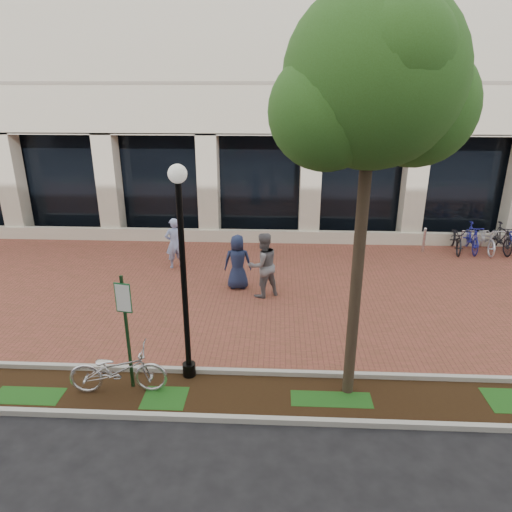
{
  "coord_description": "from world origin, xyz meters",
  "views": [
    {
      "loc": [
        0.76,
        -12.86,
        5.86
      ],
      "look_at": [
        0.16,
        -0.8,
        1.37
      ],
      "focal_mm": 32.0,
      "sensor_mm": 36.0,
      "label": 1
    }
  ],
  "objects_px": {
    "pedestrian_right": "(238,262)",
    "bollard": "(424,239)",
    "bike_rack_cluster": "(493,239)",
    "parking_sign": "(125,319)",
    "street_tree": "(375,91)",
    "pedestrian_left": "(174,243)",
    "locked_bicycle": "(118,370)",
    "pedestrian_mid": "(263,265)",
    "lamppost": "(183,265)"
  },
  "relations": [
    {
      "from": "pedestrian_left",
      "to": "pedestrian_mid",
      "type": "distance_m",
      "value": 3.75
    },
    {
      "from": "parking_sign",
      "to": "lamppost",
      "type": "height_order",
      "value": "lamppost"
    },
    {
      "from": "parking_sign",
      "to": "locked_bicycle",
      "type": "xyz_separation_m",
      "value": [
        -0.21,
        -0.15,
        -1.07
      ]
    },
    {
      "from": "parking_sign",
      "to": "locked_bicycle",
      "type": "distance_m",
      "value": 1.11
    },
    {
      "from": "pedestrian_left",
      "to": "bike_rack_cluster",
      "type": "xyz_separation_m",
      "value": [
        11.61,
        2.18,
        -0.36
      ]
    },
    {
      "from": "parking_sign",
      "to": "bollard",
      "type": "bearing_deg",
      "value": 57.2
    },
    {
      "from": "bollard",
      "to": "bike_rack_cluster",
      "type": "height_order",
      "value": "bike_rack_cluster"
    },
    {
      "from": "pedestrian_mid",
      "to": "bollard",
      "type": "relative_size",
      "value": 2.05
    },
    {
      "from": "bike_rack_cluster",
      "to": "pedestrian_right",
      "type": "bearing_deg",
      "value": -154.56
    },
    {
      "from": "pedestrian_mid",
      "to": "pedestrian_right",
      "type": "relative_size",
      "value": 1.15
    },
    {
      "from": "parking_sign",
      "to": "bike_rack_cluster",
      "type": "distance_m",
      "value": 14.23
    },
    {
      "from": "lamppost",
      "to": "locked_bicycle",
      "type": "xyz_separation_m",
      "value": [
        -1.31,
        -0.61,
        -2.05
      ]
    },
    {
      "from": "street_tree",
      "to": "pedestrian_mid",
      "type": "height_order",
      "value": "street_tree"
    },
    {
      "from": "pedestrian_mid",
      "to": "bollard",
      "type": "distance_m",
      "value": 7.25
    },
    {
      "from": "locked_bicycle",
      "to": "pedestrian_right",
      "type": "height_order",
      "value": "pedestrian_right"
    },
    {
      "from": "lamppost",
      "to": "bollard",
      "type": "height_order",
      "value": "lamppost"
    },
    {
      "from": "pedestrian_right",
      "to": "bike_rack_cluster",
      "type": "distance_m",
      "value": 10.05
    },
    {
      "from": "street_tree",
      "to": "pedestrian_left",
      "type": "relative_size",
      "value": 4.25
    },
    {
      "from": "pedestrian_right",
      "to": "bollard",
      "type": "height_order",
      "value": "pedestrian_right"
    },
    {
      "from": "parking_sign",
      "to": "street_tree",
      "type": "bearing_deg",
      "value": 12.7
    },
    {
      "from": "pedestrian_left",
      "to": "parking_sign",
      "type": "bearing_deg",
      "value": 66.32
    },
    {
      "from": "lamppost",
      "to": "street_tree",
      "type": "relative_size",
      "value": 0.61
    },
    {
      "from": "pedestrian_mid",
      "to": "pedestrian_right",
      "type": "xyz_separation_m",
      "value": [
        -0.79,
        0.53,
        -0.13
      ]
    },
    {
      "from": "bollard",
      "to": "bike_rack_cluster",
      "type": "xyz_separation_m",
      "value": [
        2.6,
        0.14,
        0.03
      ]
    },
    {
      "from": "pedestrian_right",
      "to": "bike_rack_cluster",
      "type": "height_order",
      "value": "pedestrian_right"
    },
    {
      "from": "bollard",
      "to": "bike_rack_cluster",
      "type": "distance_m",
      "value": 2.61
    },
    {
      "from": "lamppost",
      "to": "bollard",
      "type": "distance_m",
      "value": 11.27
    },
    {
      "from": "locked_bicycle",
      "to": "bollard",
      "type": "xyz_separation_m",
      "value": [
        8.67,
        8.89,
        -0.03
      ]
    },
    {
      "from": "pedestrian_mid",
      "to": "bike_rack_cluster",
      "type": "relative_size",
      "value": 0.55
    },
    {
      "from": "parking_sign",
      "to": "pedestrian_mid",
      "type": "relative_size",
      "value": 1.28
    },
    {
      "from": "street_tree",
      "to": "lamppost",
      "type": "bearing_deg",
      "value": 174.14
    },
    {
      "from": "locked_bicycle",
      "to": "bollard",
      "type": "bearing_deg",
      "value": -49.37
    },
    {
      "from": "locked_bicycle",
      "to": "pedestrian_left",
      "type": "bearing_deg",
      "value": -2.32
    },
    {
      "from": "parking_sign",
      "to": "pedestrian_left",
      "type": "distance_m",
      "value": 6.77
    },
    {
      "from": "pedestrian_right",
      "to": "bollard",
      "type": "relative_size",
      "value": 1.79
    },
    {
      "from": "lamppost",
      "to": "pedestrian_mid",
      "type": "bearing_deg",
      "value": 70.68
    },
    {
      "from": "locked_bicycle",
      "to": "pedestrian_left",
      "type": "distance_m",
      "value": 6.87
    },
    {
      "from": "bike_rack_cluster",
      "to": "locked_bicycle",
      "type": "bearing_deg",
      "value": -137.94
    },
    {
      "from": "parking_sign",
      "to": "bike_rack_cluster",
      "type": "height_order",
      "value": "parking_sign"
    },
    {
      "from": "parking_sign",
      "to": "bike_rack_cluster",
      "type": "relative_size",
      "value": 0.7
    },
    {
      "from": "pedestrian_left",
      "to": "pedestrian_mid",
      "type": "relative_size",
      "value": 0.9
    },
    {
      "from": "parking_sign",
      "to": "locked_bicycle",
      "type": "relative_size",
      "value": 1.28
    },
    {
      "from": "pedestrian_right",
      "to": "locked_bicycle",
      "type": "bearing_deg",
      "value": 65.47
    },
    {
      "from": "parking_sign",
      "to": "pedestrian_left",
      "type": "relative_size",
      "value": 1.43
    },
    {
      "from": "bollard",
      "to": "pedestrian_mid",
      "type": "bearing_deg",
      "value": -144.81
    },
    {
      "from": "parking_sign",
      "to": "street_tree",
      "type": "xyz_separation_m",
      "value": [
        4.49,
        0.11,
        4.21
      ]
    },
    {
      "from": "parking_sign",
      "to": "bike_rack_cluster",
      "type": "bearing_deg",
      "value": 50.02
    },
    {
      "from": "lamppost",
      "to": "street_tree",
      "type": "bearing_deg",
      "value": -5.86
    },
    {
      "from": "pedestrian_left",
      "to": "bollard",
      "type": "bearing_deg",
      "value": 164.41
    },
    {
      "from": "street_tree",
      "to": "pedestrian_right",
      "type": "xyz_separation_m",
      "value": [
        -2.74,
        4.99,
        -4.95
      ]
    }
  ]
}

